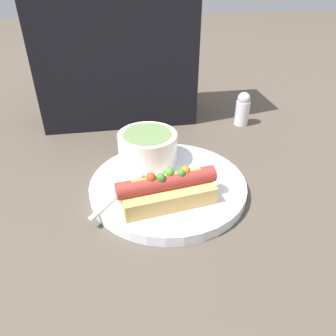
% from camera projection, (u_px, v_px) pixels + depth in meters
% --- Properties ---
extents(ground_plane, '(4.00, 4.00, 0.00)m').
position_uv_depth(ground_plane, '(168.00, 190.00, 0.58)').
color(ground_plane, '#4C4238').
extents(dinner_plate, '(0.27, 0.27, 0.02)m').
position_uv_depth(dinner_plate, '(168.00, 186.00, 0.57)').
color(dinner_plate, white).
rests_on(dinner_plate, ground_plane).
extents(hot_dog, '(0.16, 0.09, 0.06)m').
position_uv_depth(hot_dog, '(167.00, 189.00, 0.51)').
color(hot_dog, tan).
rests_on(hot_dog, dinner_plate).
extents(soup_bowl, '(0.11, 0.11, 0.06)m').
position_uv_depth(soup_bowl, '(148.00, 146.00, 0.61)').
color(soup_bowl, silver).
rests_on(soup_bowl, dinner_plate).
extents(spoon, '(0.10, 0.12, 0.01)m').
position_uv_depth(spoon, '(129.00, 183.00, 0.56)').
color(spoon, '#B7B7BC').
rests_on(spoon, dinner_plate).
extents(salt_shaker, '(0.03, 0.03, 0.08)m').
position_uv_depth(salt_shaker, '(243.00, 109.00, 0.78)').
color(salt_shaker, silver).
rests_on(salt_shaker, ground_plane).
extents(seated_diner, '(0.36, 0.16, 0.52)m').
position_uv_depth(seated_diner, '(114.00, 23.00, 0.72)').
color(seated_diner, black).
rests_on(seated_diner, ground_plane).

